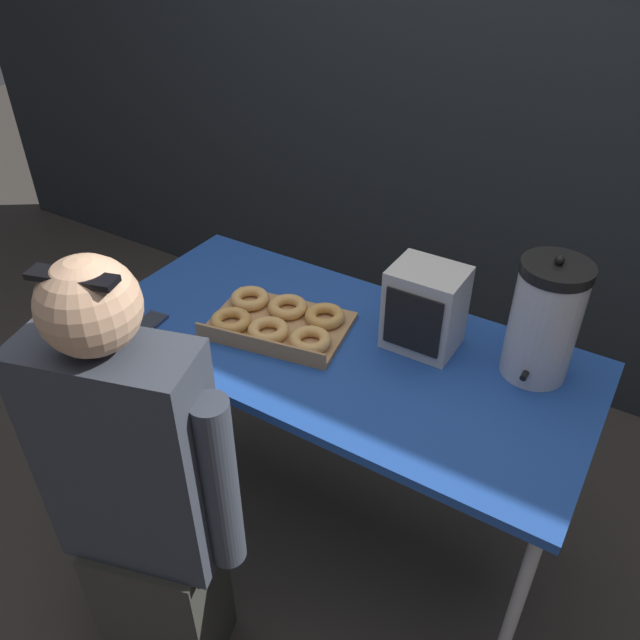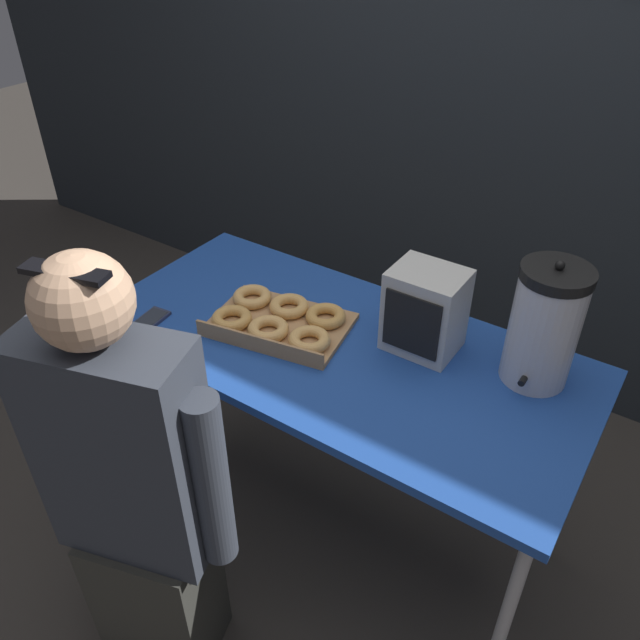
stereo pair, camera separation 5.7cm
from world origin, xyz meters
The scene contains 8 objects.
ground_plane centered at (0.00, 0.00, 0.00)m, with size 12.00×12.00×0.00m, color #3D3833.
back_wall centered at (0.00, 1.16, 1.43)m, with size 6.00×0.11×2.86m.
folding_table centered at (0.00, 0.00, 0.72)m, with size 1.42×0.67×0.78m.
donut_box centered at (-0.18, -0.03, 0.80)m, with size 0.44×0.34×0.05m.
coffee_urn centered at (0.51, 0.17, 0.94)m, with size 0.18×0.20×0.35m.
cell_phone centered at (-0.51, -0.23, 0.78)m, with size 0.08×0.15×0.01m.
space_heater centered at (0.20, 0.13, 0.90)m, with size 0.19×0.16×0.24m.
person_seated centered at (-0.17, -0.62, 0.63)m, with size 0.50×0.29×1.30m.
Camera 1 is at (0.70, -1.21, 1.85)m, focal length 35.00 mm.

